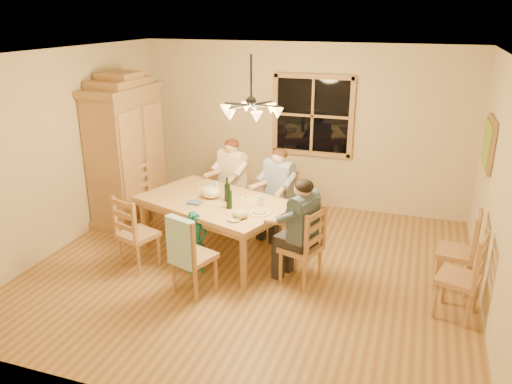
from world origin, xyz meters
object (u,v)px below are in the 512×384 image
(adult_woman, at_px, (232,171))
(chair_spare_back, at_px, (454,264))
(dining_table, at_px, (215,207))
(chair_near_left, at_px, (139,245))
(chair_spare_front, at_px, (456,291))
(wine_bottle_b, at_px, (229,196))
(wine_bottle_a, at_px, (227,189))
(adult_plaid_man, at_px, (279,182))
(chair_far_left, at_px, (232,203))
(chair_end_right, at_px, (301,259))
(chandelier, at_px, (251,109))
(adult_slate_man, at_px, (302,219))
(chair_end_left, at_px, (149,208))
(chair_near_right, at_px, (194,268))
(child, at_px, (196,243))
(chair_far_right, at_px, (278,216))
(armoire, at_px, (127,153))

(adult_woman, distance_m, chair_spare_back, 3.45)
(dining_table, height_order, chair_spare_back, chair_spare_back)
(chair_near_left, bearing_deg, chair_spare_front, 20.53)
(wine_bottle_b, distance_m, chair_spare_front, 2.88)
(wine_bottle_a, bearing_deg, adult_plaid_man, 56.84)
(chair_far_left, height_order, chair_spare_front, same)
(chair_end_right, relative_size, wine_bottle_b, 3.00)
(chandelier, bearing_deg, adult_slate_man, -10.47)
(chair_spare_back, bearing_deg, chair_end_right, 114.81)
(wine_bottle_b, bearing_deg, chair_end_left, 157.40)
(chair_near_right, xyz_separation_m, chair_end_right, (1.14, 0.60, 0.00))
(adult_woman, distance_m, adult_slate_man, 2.10)
(chair_near_right, relative_size, chair_end_right, 1.00)
(dining_table, height_order, chair_near_left, chair_near_left)
(chair_end_left, relative_size, chair_end_right, 1.00)
(child, distance_m, chair_spare_front, 3.09)
(chair_far_right, xyz_separation_m, adult_plaid_man, (0.00, -0.00, 0.54))
(wine_bottle_b, xyz_separation_m, child, (-0.30, -0.41, -0.51))
(chair_end_right, xyz_separation_m, wine_bottle_a, (-1.13, 0.45, 0.62))
(armoire, xyz_separation_m, adult_woman, (1.62, 0.33, -0.22))
(adult_plaid_man, bearing_deg, chair_spare_back, -178.02)
(chair_far_left, distance_m, wine_bottle_a, 1.26)
(dining_table, relative_size, wine_bottle_b, 6.88)
(chair_far_right, distance_m, wine_bottle_b, 1.22)
(dining_table, xyz_separation_m, chair_near_right, (0.17, -1.05, -0.36))
(dining_table, distance_m, chair_near_left, 1.12)
(chandelier, relative_size, dining_table, 0.34)
(chair_near_left, bearing_deg, child, 25.91)
(dining_table, relative_size, chair_far_right, 2.29)
(chair_far_left, relative_size, chair_end_right, 1.00)
(chair_end_right, height_order, adult_slate_man, adult_slate_man)
(chair_far_left, relative_size, chair_near_left, 1.00)
(adult_woman, bearing_deg, armoire, 30.17)
(dining_table, distance_m, wine_bottle_a, 0.32)
(chair_far_right, xyz_separation_m, adult_woman, (-0.84, 0.28, 0.54))
(chair_near_right, bearing_deg, wine_bottle_a, 108.39)
(chandelier, relative_size, wine_bottle_a, 2.33)
(adult_woman, height_order, chair_spare_back, adult_woman)
(chair_spare_back, bearing_deg, chair_far_right, 82.93)
(adult_woman, relative_size, adult_plaid_man, 1.00)
(adult_plaid_man, bearing_deg, adult_slate_man, 136.64)
(chair_end_right, bearing_deg, chandelier, 98.31)
(adult_woman, xyz_separation_m, adult_slate_man, (1.47, -1.49, 0.00))
(armoire, height_order, chair_far_right, armoire)
(adult_woman, height_order, adult_slate_man, same)
(chair_near_left, xyz_separation_m, chair_near_right, (0.94, -0.32, 0.00))
(chair_far_right, bearing_deg, wine_bottle_a, 75.62)
(chair_far_right, height_order, chair_end_right, same)
(armoire, distance_m, wine_bottle_b, 2.29)
(chair_end_right, xyz_separation_m, chair_spare_back, (1.78, 0.48, 0.00))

